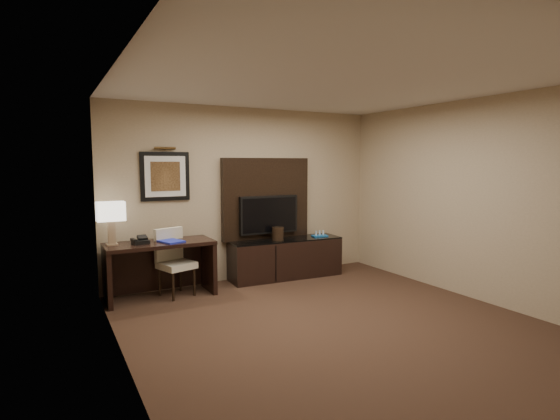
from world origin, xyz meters
TOP-DOWN VIEW (x-y plane):
  - floor at (0.00, 0.00)m, footprint 4.50×5.00m
  - ceiling at (0.00, 0.00)m, footprint 4.50×5.00m
  - wall_back at (0.00, 2.50)m, footprint 4.50×0.01m
  - wall_left at (-2.25, 0.00)m, footprint 0.01×5.00m
  - wall_right at (2.25, 0.00)m, footprint 0.01×5.00m
  - desk at (-1.49, 2.10)m, footprint 1.44×0.62m
  - credenza at (0.53, 2.20)m, footprint 1.85×0.61m
  - tv_wall_panel at (0.30, 2.44)m, footprint 1.50×0.12m
  - tv at (0.30, 2.34)m, footprint 1.00×0.08m
  - artwork at (-1.30, 2.48)m, footprint 0.70×0.04m
  - picture_light at (-1.30, 2.44)m, footprint 0.04×0.04m
  - desk_chair at (-1.28, 2.06)m, footprint 0.55×0.60m
  - table_lamp at (-2.09, 2.18)m, footprint 0.38×0.29m
  - desk_phone at (-1.74, 2.09)m, footprint 0.22×0.21m
  - blue_folder at (-1.36, 2.03)m, footprint 0.35×0.40m
  - book at (-1.41, 2.05)m, footprint 0.16×0.03m
  - ice_bucket at (0.37, 2.16)m, footprint 0.21×0.21m
  - minibar_tray at (1.15, 2.14)m, footprint 0.27×0.19m

SIDE VIEW (x-z plane):
  - floor at x=0.00m, z-range -0.01..0.00m
  - credenza at x=0.53m, z-range 0.00..0.63m
  - desk at x=-1.49m, z-range 0.00..0.77m
  - desk_chair at x=-1.28m, z-range 0.00..0.89m
  - minibar_tray at x=1.15m, z-range 0.63..0.72m
  - ice_bucket at x=0.37m, z-range 0.63..0.84m
  - blue_folder at x=-1.36m, z-range 0.77..0.79m
  - desk_phone at x=-1.74m, z-range 0.77..0.87m
  - book at x=-1.41m, z-range 0.77..0.99m
  - tv at x=0.30m, z-range 0.72..1.32m
  - table_lamp at x=-2.09m, z-range 0.77..1.32m
  - tv_wall_panel at x=0.30m, z-range 0.62..1.92m
  - wall_back at x=0.00m, z-range 0.00..2.70m
  - wall_left at x=-2.25m, z-range 0.00..2.70m
  - wall_right at x=2.25m, z-range 0.00..2.70m
  - artwork at x=-1.30m, z-range 1.30..2.00m
  - picture_light at x=-1.30m, z-range 1.90..2.20m
  - ceiling at x=0.00m, z-range 2.70..2.71m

